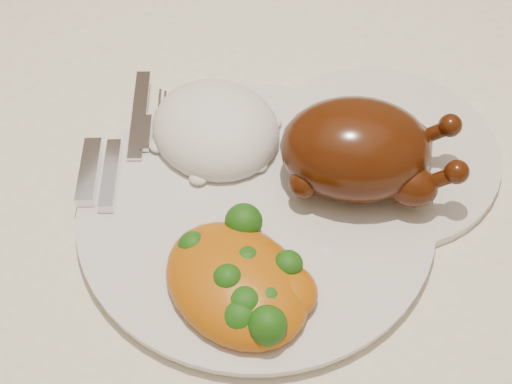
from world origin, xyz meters
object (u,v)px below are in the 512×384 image
at_px(side_plate, 379,152).
at_px(dining_table, 154,192).
at_px(roast_chicken, 360,150).
at_px(dinner_plate, 256,211).

bearing_deg(side_plate, dining_table, -163.97).
xyz_separation_m(dining_table, roast_chicken, (0.21, 0.02, 0.15)).
distance_m(dinner_plate, roast_chicken, 0.10).
height_order(side_plate, roast_chicken, roast_chicken).
bearing_deg(roast_chicken, dining_table, 161.87).
relative_size(dinner_plate, side_plate, 1.36).
xyz_separation_m(dinner_plate, roast_chicken, (0.06, 0.07, 0.04)).
relative_size(dining_table, side_plate, 7.41).
distance_m(side_plate, roast_chicken, 0.07).
bearing_deg(dinner_plate, side_plate, 58.06).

